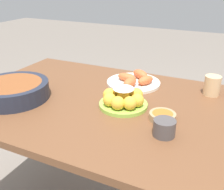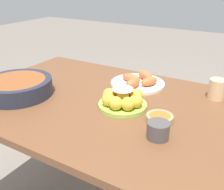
{
  "view_description": "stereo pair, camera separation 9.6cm",
  "coord_description": "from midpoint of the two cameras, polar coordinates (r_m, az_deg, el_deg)",
  "views": [
    {
      "loc": [
        -0.51,
        0.95,
        1.27
      ],
      "look_at": [
        -0.06,
        0.01,
        0.79
      ],
      "focal_mm": 42.0,
      "sensor_mm": 36.0,
      "label": 1
    },
    {
      "loc": [
        -0.59,
        0.91,
        1.27
      ],
      "look_at": [
        -0.06,
        0.01,
        0.79
      ],
      "focal_mm": 42.0,
      "sensor_mm": 36.0,
      "label": 2
    }
  ],
  "objects": [
    {
      "name": "dining_table",
      "position": [
        1.24,
        -4.48,
        -5.47
      ],
      "size": [
        1.3,
        0.88,
        0.75
      ],
      "color": "brown",
      "rests_on": "ground_plane"
    },
    {
      "name": "cup_near",
      "position": [
        1.3,
        19.02,
        1.93
      ],
      "size": [
        0.07,
        0.07,
        0.09
      ],
      "color": "#DBB27F",
      "rests_on": "dining_table"
    },
    {
      "name": "seafood_platter",
      "position": [
        1.36,
        2.91,
        3.1
      ],
      "size": [
        0.28,
        0.28,
        0.06
      ],
      "color": "silver",
      "rests_on": "dining_table"
    },
    {
      "name": "cup_far",
      "position": [
        0.93,
        8.44,
        -7.15
      ],
      "size": [
        0.08,
        0.08,
        0.06
      ],
      "color": "#4C4747",
      "rests_on": "dining_table"
    },
    {
      "name": "cake_plate",
      "position": [
        1.12,
        0.04,
        -0.84
      ],
      "size": [
        0.21,
        0.21,
        0.09
      ],
      "color": "#99CC4C",
      "rests_on": "dining_table"
    },
    {
      "name": "serving_bowl",
      "position": [
        1.3,
        -22.76,
        0.96
      ],
      "size": [
        0.32,
        0.32,
        0.08
      ],
      "color": "#232838",
      "rests_on": "dining_table"
    },
    {
      "name": "sauce_bowl",
      "position": [
        1.04,
        8.35,
        -4.61
      ],
      "size": [
        0.1,
        0.1,
        0.03
      ],
      "color": "tan",
      "rests_on": "dining_table"
    }
  ]
}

